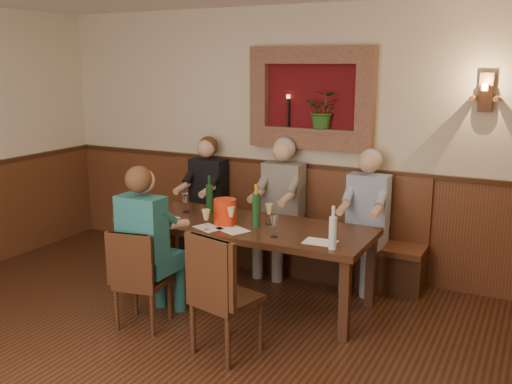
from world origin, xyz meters
The scene contains 28 objects.
room_shell centered at (0.00, 0.00, 1.89)m, with size 6.04×6.04×2.82m.
wainscoting centered at (0.00, 0.00, 0.59)m, with size 6.02×6.02×1.15m.
wall_niche centered at (0.24, 2.94, 1.81)m, with size 1.36×0.30×1.06m.
wall_sconce centered at (1.90, 2.93, 1.94)m, with size 0.25×0.20×0.35m.
dining_table centered at (0.00, 1.85, 0.68)m, with size 2.40×0.90×0.75m.
bench centered at (0.00, 2.79, 0.33)m, with size 3.00×0.45×1.11m.
chair_near_left centered at (-0.50, 0.94, 0.25)m, with size 0.45×0.45×0.87m.
chair_near_right centered at (0.37, 0.86, 0.29)m, with size 0.52×0.52×0.99m.
person_bench_left centered at (-0.96, 2.69, 0.58)m, with size 0.41×0.50×1.40m.
person_bench_mid centered at (-0.02, 2.69, 0.60)m, with size 0.43×0.53×1.45m.
person_bench_right centered at (0.91, 2.69, 0.57)m, with size 0.40×0.50×1.39m.
person_chair_front centered at (-0.50, 1.07, 0.57)m, with size 0.41×0.50×1.39m.
spittoon_bucket centered at (-0.14, 1.74, 0.87)m, with size 0.21×0.21×0.24m, color red.
wine_bottle_green_a centered at (0.15, 1.80, 0.91)m, with size 0.09×0.09×0.40m.
wine_bottle_green_b centered at (-0.49, 2.04, 0.90)m, with size 0.09×0.09×0.37m.
water_bottle centered at (0.99, 1.52, 0.89)m, with size 0.08×0.08×0.36m.
tasting_sheet_a centered at (-0.77, 1.68, 0.75)m, with size 0.26×0.18×0.00m, color white.
tasting_sheet_b centered at (0.01, 1.62, 0.75)m, with size 0.28×0.20×0.00m, color white.
tasting_sheet_c centered at (0.84, 1.64, 0.75)m, with size 0.27×0.19×0.00m, color white.
tasting_sheet_d centered at (-0.22, 1.57, 0.75)m, with size 0.26×0.18×0.00m, color white.
wine_glass_0 centered at (-0.19, 1.50, 0.85)m, with size 0.08×0.08×0.19m, color #E1CE87, non-canonical shape.
wine_glass_1 centered at (-0.05, 1.69, 0.85)m, with size 0.08×0.08×0.19m, color #E1CE87, non-canonical shape.
wine_glass_2 centered at (-0.71, 1.94, 0.85)m, with size 0.08×0.08×0.19m, color white, non-canonical shape.
wine_glass_3 centered at (-0.90, 1.67, 0.85)m, with size 0.08×0.08×0.19m, color #E1CE87, non-canonical shape.
wine_glass_4 centered at (-0.26, 1.98, 0.85)m, with size 0.08×0.08×0.19m, color white, non-canonical shape.
wine_glass_5 centered at (0.22, 1.94, 0.85)m, with size 0.08×0.08×0.19m, color #E1CE87, non-canonical shape.
wine_glass_6 centered at (0.43, 1.59, 0.85)m, with size 0.08×0.08×0.19m, color white, non-canonical shape.
wine_glass_7 centered at (0.92, 1.74, 0.85)m, with size 0.08×0.08×0.19m, color white, non-canonical shape.
Camera 1 is at (2.44, -2.64, 2.22)m, focal length 40.00 mm.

